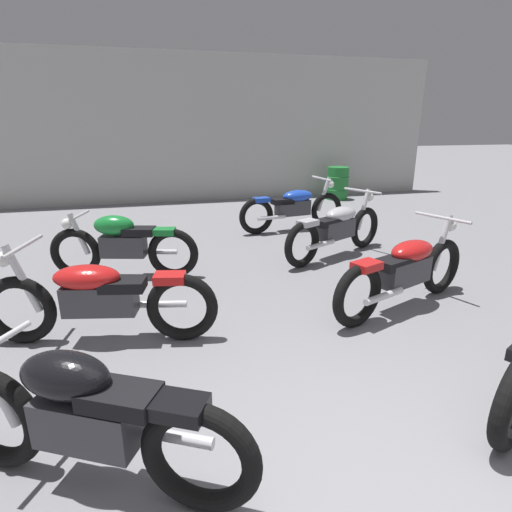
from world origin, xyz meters
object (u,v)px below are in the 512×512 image
object	(u,v)px
motorcycle_left_row_0	(86,418)
motorcycle_right_row_2	(337,228)
motorcycle_right_row_1	(405,270)
motorcycle_left_row_1	(99,297)
motorcycle_right_row_3	(293,207)
oil_drum	(338,183)
motorcycle_left_row_2	(123,244)

from	to	relation	value
motorcycle_left_row_0	motorcycle_right_row_2	size ratio (longest dim) A/B	0.90
motorcycle_right_row_1	motorcycle_left_row_0	bearing A→B (deg)	-151.56
motorcycle_left_row_1	motorcycle_right_row_3	distance (m)	4.76
oil_drum	motorcycle_right_row_1	bearing A→B (deg)	-108.95
motorcycle_left_row_2	motorcycle_right_row_1	distance (m)	3.53
motorcycle_left_row_1	motorcycle_left_row_2	distance (m)	1.74
motorcycle_right_row_2	motorcycle_right_row_3	xyz separation A→B (m)	(-0.10, 1.70, 0.00)
motorcycle_left_row_0	oil_drum	xyz separation A→B (m)	(5.31, 8.13, -0.03)
motorcycle_left_row_1	motorcycle_left_row_2	xyz separation A→B (m)	(0.14, 1.73, 0.01)
motorcycle_left_row_2	motorcycle_right_row_3	size ratio (longest dim) A/B	0.89
motorcycle_right_row_1	motorcycle_left_row_1	bearing A→B (deg)	179.11
motorcycle_left_row_1	motorcycle_left_row_2	world-z (taller)	motorcycle_left_row_1
motorcycle_right_row_1	oil_drum	bearing A→B (deg)	71.05
motorcycle_left_row_2	motorcycle_right_row_1	bearing A→B (deg)	-30.36
motorcycle_right_row_1	oil_drum	xyz separation A→B (m)	(2.22, 6.45, -0.03)
motorcycle_left_row_0	motorcycle_left_row_2	xyz separation A→B (m)	(0.04, 3.46, 0.00)
motorcycle_left_row_1	motorcycle_right_row_2	bearing A→B (deg)	29.69
motorcycle_right_row_1	motorcycle_right_row_2	distance (m)	1.91
oil_drum	motorcycle_left_row_1	bearing A→B (deg)	-130.14
motorcycle_right_row_2	motorcycle_right_row_1	bearing A→B (deg)	-92.10
motorcycle_left_row_2	motorcycle_right_row_2	xyz separation A→B (m)	(3.12, 0.12, -0.01)
motorcycle_left_row_1	oil_drum	distance (m)	8.38
motorcycle_right_row_2	oil_drum	distance (m)	5.03
motorcycle_left_row_2	motorcycle_right_row_3	world-z (taller)	motorcycle_right_row_3
motorcycle_right_row_2	motorcycle_right_row_3	world-z (taller)	same
motorcycle_right_row_1	motorcycle_right_row_2	size ratio (longest dim) A/B	1.04
motorcycle_left_row_2	motorcycle_right_row_2	size ratio (longest dim) A/B	0.97
motorcycle_right_row_3	motorcycle_left_row_1	bearing A→B (deg)	-131.58
motorcycle_right_row_2	oil_drum	world-z (taller)	motorcycle_right_row_2
motorcycle_right_row_1	motorcycle_right_row_3	world-z (taller)	same
motorcycle_right_row_1	oil_drum	distance (m)	6.82
motorcycle_right_row_1	oil_drum	size ratio (longest dim) A/B	2.43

